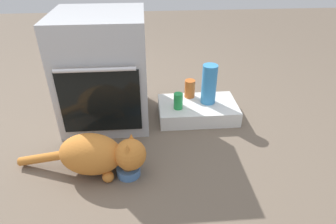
% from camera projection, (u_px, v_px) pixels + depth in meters
% --- Properties ---
extents(ground, '(8.00, 8.00, 0.00)m').
position_uv_depth(ground, '(102.00, 151.00, 1.86)').
color(ground, '#6B5B4C').
extents(oven, '(0.60, 0.62, 0.78)m').
position_uv_depth(oven, '(104.00, 70.00, 2.01)').
color(oven, '#B7BABF').
rests_on(oven, ground).
extents(pantry_cabinet, '(0.59, 0.36, 0.11)m').
position_uv_depth(pantry_cabinet, '(197.00, 110.00, 2.20)').
color(pantry_cabinet, white).
rests_on(pantry_cabinet, ground).
extents(food_bowl, '(0.14, 0.14, 0.08)m').
position_uv_depth(food_bowl, '(129.00, 170.00, 1.67)').
color(food_bowl, '#4C7AB7').
rests_on(food_bowl, ground).
extents(cat, '(0.78, 0.30, 0.26)m').
position_uv_depth(cat, '(98.00, 154.00, 1.63)').
color(cat, '#C6752D').
rests_on(cat, ground).
extents(water_bottle, '(0.11, 0.11, 0.30)m').
position_uv_depth(water_bottle, '(209.00, 84.00, 2.11)').
color(water_bottle, '#388CD1').
rests_on(water_bottle, pantry_cabinet).
extents(soda_can, '(0.07, 0.07, 0.12)m').
position_uv_depth(soda_can, '(178.00, 101.00, 2.08)').
color(soda_can, green).
rests_on(soda_can, pantry_cabinet).
extents(sauce_jar, '(0.08, 0.08, 0.14)m').
position_uv_depth(sauce_jar, '(190.00, 89.00, 2.23)').
color(sauce_jar, '#D16023').
rests_on(sauce_jar, pantry_cabinet).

